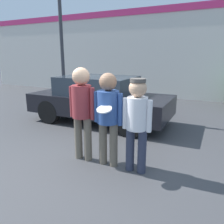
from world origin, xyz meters
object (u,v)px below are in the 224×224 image
object	(u,v)px
parked_car_near	(99,99)
person_left	(82,106)
street_lamp	(68,18)
person_middle_with_frisbee	(108,111)
person_right	(137,118)

from	to	relation	value
parked_car_near	person_left	bearing A→B (deg)	-67.89
parked_car_near	street_lamp	world-z (taller)	street_lamp
person_left	person_middle_with_frisbee	size ratio (longest dim) A/B	1.05
person_right	parked_car_near	size ratio (longest dim) A/B	0.39
parked_car_near	street_lamp	distance (m)	2.91
person_middle_with_frisbee	parked_car_near	world-z (taller)	person_middle_with_frisbee
person_middle_with_frisbee	person_right	size ratio (longest dim) A/B	1.04
person_left	person_middle_with_frisbee	bearing A→B (deg)	1.16
person_middle_with_frisbee	street_lamp	bearing A→B (deg)	135.60
street_lamp	person_middle_with_frisbee	bearing A→B (deg)	-44.40
person_left	street_lamp	distance (m)	4.30
person_middle_with_frisbee	person_left	bearing A→B (deg)	-178.84
person_left	person_middle_with_frisbee	xyz separation A→B (m)	(0.55, 0.01, -0.05)
person_middle_with_frisbee	person_right	bearing A→B (deg)	-0.11
person_left	parked_car_near	world-z (taller)	person_left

